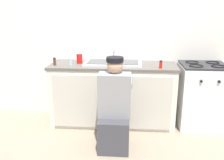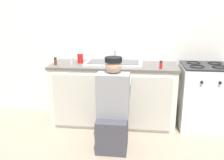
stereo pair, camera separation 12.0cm
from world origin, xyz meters
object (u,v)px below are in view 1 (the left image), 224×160
object	(u,v)px
plumber_person	(114,111)
spice_bottle_pepper	(55,62)
soda_cup_red	(79,58)
water_glass	(71,62)
stove_range	(201,95)
spice_bottle_red	(161,65)
sink_double_basin	(113,63)

from	to	relation	value
plumber_person	spice_bottle_pepper	world-z (taller)	plumber_person
soda_cup_red	water_glass	bearing A→B (deg)	-128.59
stove_range	spice_bottle_red	world-z (taller)	spice_bottle_red
plumber_person	soda_cup_red	xyz separation A→B (m)	(-0.55, 0.72, 0.50)
sink_double_basin	stove_range	size ratio (longest dim) A/B	0.88
sink_double_basin	stove_range	world-z (taller)	sink_double_basin
stove_range	water_glass	xyz separation A→B (m)	(-1.85, -0.11, 0.48)
plumber_person	spice_bottle_pepper	size ratio (longest dim) A/B	10.52
spice_bottle_pepper	water_glass	bearing A→B (deg)	5.72
water_glass	spice_bottle_pepper	world-z (taller)	spice_bottle_pepper
water_glass	soda_cup_red	bearing A→B (deg)	51.41
sink_double_basin	soda_cup_red	distance (m)	0.49
sink_double_basin	spice_bottle_pepper	bearing A→B (deg)	-170.74
spice_bottle_red	spice_bottle_pepper	world-z (taller)	same
stove_range	spice_bottle_red	distance (m)	0.81
spice_bottle_pepper	stove_range	bearing A→B (deg)	3.57
stove_range	water_glass	size ratio (longest dim) A/B	9.13
stove_range	water_glass	world-z (taller)	water_glass
plumber_person	water_glass	xyz separation A→B (m)	(-0.65, 0.60, 0.47)
sink_double_basin	water_glass	distance (m)	0.60
stove_range	soda_cup_red	world-z (taller)	soda_cup_red
water_glass	stove_range	bearing A→B (deg)	3.31
sink_double_basin	soda_cup_red	size ratio (longest dim) A/B	5.26
stove_range	soda_cup_red	size ratio (longest dim) A/B	6.01
spice_bottle_red	water_glass	distance (m)	1.23
water_glass	soda_cup_red	size ratio (longest dim) A/B	0.66
sink_double_basin	water_glass	size ratio (longest dim) A/B	8.00
spice_bottle_pepper	sink_double_basin	bearing A→B (deg)	9.26
water_glass	sink_double_basin	bearing A→B (deg)	10.58
plumber_person	spice_bottle_red	bearing A→B (deg)	40.89
spice_bottle_red	spice_bottle_pepper	bearing A→B (deg)	176.93
soda_cup_red	plumber_person	bearing A→B (deg)	-52.63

